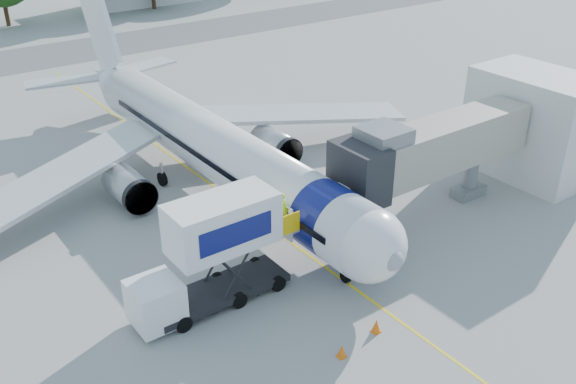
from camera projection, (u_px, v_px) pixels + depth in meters
ground at (245, 209)px, 39.67m from camera, size 160.00×160.00×0.00m
guidance_line at (245, 209)px, 39.66m from camera, size 0.15×70.00×0.01m
taxiway_strip at (35, 58)px, 69.67m from camera, size 120.00×10.00×0.01m
aircraft at (209, 144)px, 41.24m from camera, size 34.17×37.73×11.35m
jet_bridge at (425, 151)px, 36.84m from camera, size 13.90×3.20×6.60m
terminal_stub at (533, 125)px, 42.74m from camera, size 5.00×8.00×7.00m
catering_hiloader at (212, 255)px, 30.10m from camera, size 8.53×2.44×5.50m
ground_tug at (512, 323)px, 28.95m from camera, size 3.26×1.93×1.24m
safety_cone_a at (376, 326)px, 29.27m from camera, size 0.43×0.43×0.69m
safety_cone_b at (342, 351)px, 27.81m from camera, size 0.41×0.41×0.65m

